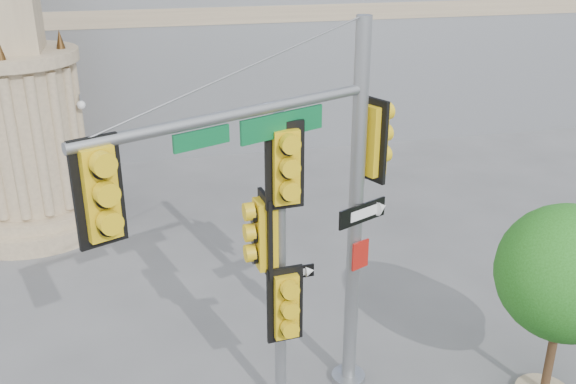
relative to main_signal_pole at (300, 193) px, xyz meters
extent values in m
cylinder|color=gray|center=(-5.53, 9.31, -4.02)|extent=(4.40, 4.40, 0.50)
cylinder|color=gray|center=(-5.53, 9.31, -3.62)|extent=(3.80, 3.80, 0.30)
cylinder|color=gray|center=(-5.53, 9.31, -1.47)|extent=(3.00, 3.00, 4.00)
cylinder|color=gray|center=(-5.53, 9.31, 0.68)|extent=(3.50, 3.50, 0.30)
cone|color=#472D14|center=(-4.23, 9.31, 1.08)|extent=(0.24, 0.24, 0.50)
cylinder|color=slate|center=(1.13, 0.52, -4.20)|extent=(0.64, 0.64, 0.14)
cylinder|color=slate|center=(1.13, 0.52, -0.82)|extent=(0.25, 0.25, 6.89)
cylinder|color=slate|center=(-1.06, -0.49, 1.47)|extent=(4.45, 2.16, 0.16)
cube|color=#0B5E2F|center=(-0.32, -0.17, 1.19)|extent=(1.38, 0.67, 0.37)
cube|color=gold|center=(-2.94, -1.35, 0.84)|extent=(0.71, 0.56, 1.44)
cube|color=gold|center=(1.42, 0.66, 0.55)|extent=(0.56, 0.71, 1.44)
cube|color=black|center=(1.20, 0.38, -0.65)|extent=(0.97, 0.47, 0.34)
cube|color=#A7150F|center=(1.20, 0.38, -1.46)|extent=(0.35, 0.19, 0.53)
cylinder|color=slate|center=(-0.31, 0.11, -1.48)|extent=(0.20, 0.20, 5.57)
cube|color=gold|center=(-0.29, -0.14, 0.52)|extent=(0.64, 0.36, 1.39)
cube|color=gold|center=(-0.55, 0.08, -0.70)|extent=(0.36, 0.64, 1.39)
cube|color=gold|center=(-0.29, -0.14, -1.93)|extent=(0.64, 0.36, 1.39)
cube|color=black|center=(-0.10, -0.01, -1.43)|extent=(0.69, 0.09, 0.22)
cylinder|color=#382314|center=(4.54, -0.77, -3.24)|extent=(0.16, 0.16, 2.07)
sphere|color=#1F5814|center=(4.54, -0.77, -1.63)|extent=(2.41, 2.41, 2.41)
sphere|color=#1F5814|center=(4.14, -1.06, -1.92)|extent=(1.26, 1.26, 1.26)
camera|label=1|loc=(-2.38, -9.00, 3.89)|focal=40.00mm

